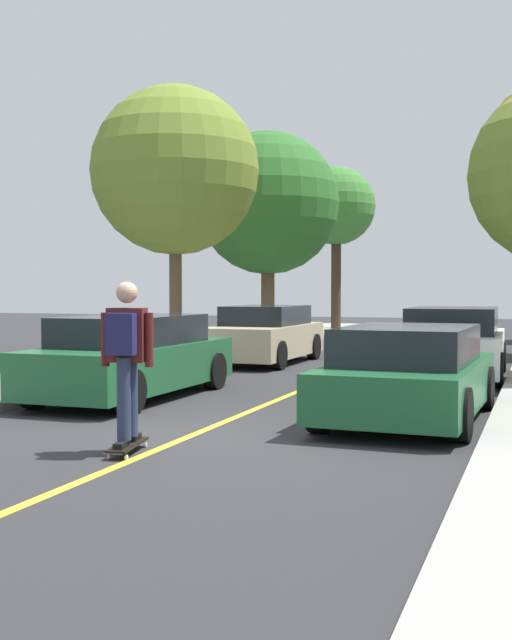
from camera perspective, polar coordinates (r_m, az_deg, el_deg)
name	(u,v)px	position (r m, az deg, el deg)	size (l,w,h in m)	color
ground	(194,435)	(9.84, -4.44, -8.14)	(80.00, 80.00, 0.00)	#2D2D30
center_line	(292,394)	(13.54, 2.59, -5.27)	(0.12, 39.20, 0.01)	gold
parked_car_left_nearest	(132,357)	(13.12, -8.81, -2.63)	(1.82, 4.45, 1.34)	#1E5B33
parked_car_left_near	(265,335)	(19.06, 0.63, -1.08)	(1.86, 4.22, 1.37)	#BCAD89
parked_car_right_nearest	(409,374)	(10.96, 10.85, -3.80)	(2.02, 4.14, 1.27)	#1E5B33
parked_car_right_near	(454,344)	(16.35, 13.89, -1.64)	(2.05, 4.36, 1.40)	white
street_tree_left_nearest	(175,171)	(19.21, -5.78, 10.49)	(3.96, 3.96, 6.38)	brown
street_tree_left_near	(268,204)	(25.32, 0.85, 8.27)	(4.46, 4.46, 6.54)	brown
street_tree_left_far	(336,207)	(33.69, 5.74, 7.99)	(3.24, 3.24, 6.69)	#3D2D1E
skateboard	(128,445)	(8.83, -9.11, -8.78)	(0.38, 0.87, 0.10)	black
skateboarder	(126,352)	(8.67, -9.22, -2.24)	(0.59, 0.71, 1.74)	black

